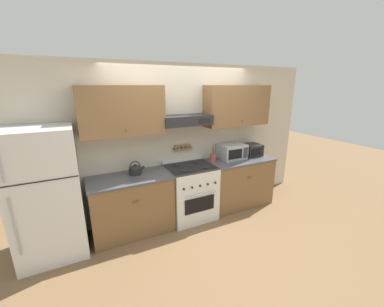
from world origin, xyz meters
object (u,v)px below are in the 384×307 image
stove_range (190,192)px  refrigerator (47,195)px  microwave (232,151)px  utensil_crock (213,157)px  toaster_oven (252,150)px  tea_kettle (135,169)px

stove_range → refrigerator: refrigerator is taller
microwave → utensil_crock: 0.42m
microwave → utensil_crock: (-0.42, -0.02, -0.06)m
utensil_crock → toaster_oven: utensil_crock is taller
refrigerator → toaster_oven: (3.41, 0.12, 0.15)m
microwave → refrigerator: bearing=-177.2°
refrigerator → tea_kettle: bearing=6.1°
refrigerator → toaster_oven: size_ratio=5.12×
refrigerator → microwave: size_ratio=3.64×
stove_range → toaster_oven: toaster_oven is taller
toaster_oven → refrigerator: bearing=-177.9°
microwave → stove_range: bearing=-172.1°
refrigerator → tea_kettle: 1.18m
refrigerator → tea_kettle: refrigerator is taller
refrigerator → toaster_oven: 3.42m
tea_kettle → toaster_oven: size_ratio=0.74×
stove_range → toaster_oven: (1.37, 0.11, 0.55)m
stove_range → utensil_crock: bearing=12.4°
refrigerator → toaster_oven: bearing=2.1°
tea_kettle → microwave: microwave is taller
refrigerator → microwave: bearing=2.8°
utensil_crock → toaster_oven: 0.87m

